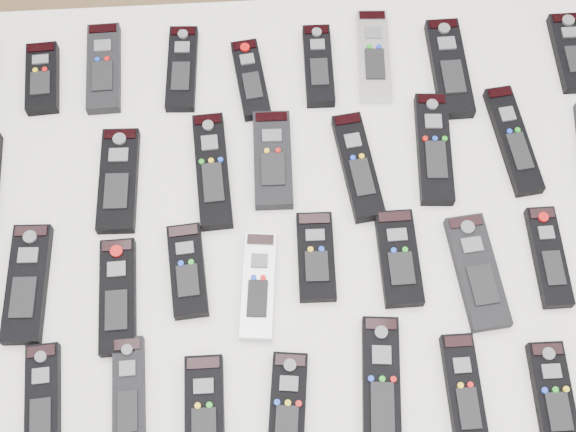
{
  "coord_description": "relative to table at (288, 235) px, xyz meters",
  "views": [
    {
      "loc": [
        -0.09,
        -0.55,
        1.94
      ],
      "look_at": [
        -0.06,
        -0.04,
        0.8
      ],
      "focal_mm": 50.0,
      "sensor_mm": 36.0,
      "label": 1
    }
  ],
  "objects": [
    {
      "name": "ground",
      "position": [
        0.06,
        0.04,
        -0.72
      ],
      "size": [
        4.0,
        4.0,
        0.0
      ],
      "primitive_type": "plane",
      "color": "#8A6646",
      "rests_on": "ground"
    },
    {
      "name": "table",
      "position": [
        0.0,
        0.0,
        0.0
      ],
      "size": [
        1.25,
        0.88,
        0.78
      ],
      "color": "white",
      "rests_on": "ground"
    },
    {
      "name": "remote_1",
      "position": [
        -0.4,
        0.29,
        0.07
      ],
      "size": [
        0.06,
        0.14,
        0.02
      ],
      "primitive_type": "cube",
      "rotation": [
        0.0,
        0.0,
        0.06
      ],
      "color": "black",
      "rests_on": "table"
    },
    {
      "name": "remote_2",
      "position": [
        -0.3,
        0.3,
        0.07
      ],
      "size": [
        0.06,
        0.18,
        0.02
      ],
      "primitive_type": "cube",
      "rotation": [
        0.0,
        0.0,
        0.03
      ],
      "color": "black",
      "rests_on": "table"
    },
    {
      "name": "remote_3",
      "position": [
        -0.17,
        0.29,
        0.07
      ],
      "size": [
        0.06,
        0.17,
        0.02
      ],
      "primitive_type": "cube",
      "rotation": [
        0.0,
        0.0,
        -0.05
      ],
      "color": "black",
      "rests_on": "table"
    },
    {
      "name": "remote_4",
      "position": [
        -0.05,
        0.26,
        0.07
      ],
      "size": [
        0.06,
        0.15,
        0.02
      ],
      "primitive_type": "cube",
      "rotation": [
        0.0,
        0.0,
        0.13
      ],
      "color": "black",
      "rests_on": "table"
    },
    {
      "name": "remote_5",
      "position": [
        0.07,
        0.28,
        0.07
      ],
      "size": [
        0.05,
        0.16,
        0.02
      ],
      "primitive_type": "cube",
      "rotation": [
        0.0,
        0.0,
        -0.01
      ],
      "color": "black",
      "rests_on": "table"
    },
    {
      "name": "remote_6",
      "position": [
        0.17,
        0.3,
        0.07
      ],
      "size": [
        0.06,
        0.18,
        0.02
      ],
      "primitive_type": "cube",
      "rotation": [
        0.0,
        0.0,
        -0.05
      ],
      "color": "#B7B7BC",
      "rests_on": "table"
    },
    {
      "name": "remote_7",
      "position": [
        0.29,
        0.27,
        0.07
      ],
      "size": [
        0.06,
        0.19,
        0.02
      ],
      "primitive_type": "cube",
      "rotation": [
        0.0,
        0.0,
        0.02
      ],
      "color": "black",
      "rests_on": "table"
    },
    {
      "name": "remote_8",
      "position": [
        0.51,
        0.29,
        0.07
      ],
      "size": [
        0.06,
        0.16,
        0.02
      ],
      "primitive_type": "cube",
      "rotation": [
        0.0,
        0.0,
        0.0
      ],
      "color": "black",
      "rests_on": "table"
    },
    {
      "name": "remote_10",
      "position": [
        -0.27,
        0.08,
        0.07
      ],
      "size": [
        0.06,
        0.18,
        0.02
      ],
      "primitive_type": "cube",
      "rotation": [
        0.0,
        0.0,
        -0.03
      ],
      "color": "black",
      "rests_on": "table"
    },
    {
      "name": "remote_11",
      "position": [
        -0.12,
        0.09,
        0.07
      ],
      "size": [
        0.06,
        0.2,
        0.02
      ],
      "primitive_type": "cube",
      "rotation": [
        0.0,
        0.0,
        0.06
      ],
      "color": "black",
      "rests_on": "table"
    },
    {
      "name": "remote_12",
      "position": [
        -0.02,
        0.11,
        0.07
      ],
      "size": [
        0.06,
        0.17,
        0.02
      ],
      "primitive_type": "cube",
      "rotation": [
        0.0,
        0.0,
        -0.02
      ],
      "color": "black",
      "rests_on": "table"
    },
    {
      "name": "remote_13",
      "position": [
        0.12,
        0.08,
        0.07
      ],
      "size": [
        0.07,
        0.19,
        0.02
      ],
      "primitive_type": "cube",
      "rotation": [
        0.0,
        0.0,
        0.13
      ],
      "color": "black",
      "rests_on": "table"
    },
    {
      "name": "remote_14",
      "position": [
        0.25,
        0.11,
        0.07
      ],
      "size": [
        0.07,
        0.2,
        0.02
      ],
      "primitive_type": "cube",
      "rotation": [
        0.0,
        0.0,
        -0.07
      ],
      "color": "black",
      "rests_on": "table"
    },
    {
      "name": "remote_15",
      "position": [
        0.38,
        0.12,
        0.07
      ],
      "size": [
        0.07,
        0.2,
        0.02
      ],
      "primitive_type": "cube",
      "rotation": [
        0.0,
        0.0,
        0.12
      ],
      "color": "black",
      "rests_on": "table"
    },
    {
      "name": "remote_18",
      "position": [
        -0.4,
        -0.09,
        0.07
      ],
      "size": [
        0.06,
        0.19,
        0.02
      ],
      "primitive_type": "cube",
      "rotation": [
        0.0,
        0.0,
        -0.04
      ],
      "color": "black",
      "rests_on": "table"
    },
    {
      "name": "remote_19",
      "position": [
        -0.26,
        -0.11,
        0.07
      ],
      "size": [
        0.06,
        0.18,
        0.02
      ],
      "primitive_type": "cube",
      "rotation": [
        0.0,
        0.0,
        0.03
      ],
      "color": "black",
      "rests_on": "table"
    },
    {
      "name": "remote_20",
      "position": [
        -0.16,
        -0.08,
        0.07
      ],
      "size": [
        0.06,
        0.15,
        0.02
      ],
      "primitive_type": "cube",
      "rotation": [
        0.0,
        0.0,
        0.08
      ],
      "color": "black",
      "rests_on": "table"
    },
    {
      "name": "remote_21",
      "position": [
        -0.05,
        -0.11,
        0.07
      ],
      "size": [
        0.06,
        0.17,
        0.02
      ],
      "primitive_type": "cube",
      "rotation": [
        0.0,
        0.0,
        -0.09
      ],
      "color": "#B7B7BC",
      "rests_on": "table"
    },
    {
      "name": "remote_22",
      "position": [
        0.04,
        -0.07,
        0.07
      ],
      "size": [
        0.06,
        0.14,
        0.02
      ],
      "primitive_type": "cube",
      "rotation": [
        0.0,
        0.0,
        -0.02
      ],
      "color": "black",
      "rests_on": "table"
    },
    {
      "name": "remote_23",
      "position": [
        0.17,
        -0.08,
        0.07
      ],
      "size": [
        0.06,
        0.15,
        0.02
      ],
      "primitive_type": "cube",
      "rotation": [
        0.0,
        0.0,
        0.01
      ],
      "color": "black",
      "rests_on": "table"
    },
    {
      "name": "remote_24",
      "position": [
        0.28,
        -0.11,
        0.07
      ],
      "size": [
        0.08,
        0.19,
        0.02
      ],
      "primitive_type": "cube",
      "rotation": [
        0.0,
        0.0,
        0.1
      ],
      "color": "black",
      "rests_on": "table"
    },
    {
      "name": "remote_25",
      "position": [
        0.4,
        -0.09,
        0.07
      ],
      "size": [
        0.05,
        0.16,
        0.02
      ],
      "primitive_type": "cube",
      "rotation": [
        0.0,
        0.0,
        0.01
      ],
      "color": "black",
      "rests_on": "table"
    },
    {
      "name": "remote_28",
      "position": [
        -0.37,
        -0.27,
        0.07
      ],
      "size": [
        0.06,
        0.17,
        0.02
      ],
      "primitive_type": "cube",
      "rotation": [
        0.0,
        0.0,
        0.06
      ],
      "color": "black",
      "rests_on": "table"
    },
    {
      "name": "remote_29",
      "position": [
        -0.24,
        -0.27,
        0.07
      ],
      "size": [
        0.05,
        0.17,
        0.02
      ],
      "primitive_type": "cube",
      "rotation": [
        0.0,
        0.0,
        0.03
      ],
      "color": "black",
      "rests_on": "table"
    },
    {
      "name": "remote_30",
      "position": [
        -0.14,
        -0.3,
        0.07
      ],
      "size": [
        0.06,
        0.16,
        0.02
      ],
      "primitive_type": "cube",
      "rotation": [
        0.0,
        0.0,
        -0.0
      ],
      "color": "black",
      "rests_on": "table"
    },
    {
      "name": "remote_31",
      "position": [
        -0.02,
        -0.3,
        0.07
      ],
      "size": [
        0.07,
        0.17,
        0.02
      ],
      "primitive_type": "cube",
      "rotation": [
        0.0,
        0.0,
        -0.11
      ],
      "color": "black",
      "rests_on": "table"
    },
    {
      "name": "remote_32",
      "position": [
        0.12,
        -0.27,
        0.07
      ],
      "size": [
        0.07,
        0.21,
        0.02
      ],
      "primitive_type": "cube",
      "rotation": [
        0.0,
        0.0,
        -0.09
      ],
      "color": "black",
      "rests_on": "table"
    },
    {
      "name": "remote_33",
      "position": [
        0.24,
        -0.29,
        0.07
      ],
      "size": [
        0.05,
        0.17,
        0.02
      ],
      "primitive_type": "cube",
      "rotation": [
        0.0,
        0.0,
        0.01
      ],
      "color": "black",
      "rests_on": "table"
    },
    {
      "name": "remote_34",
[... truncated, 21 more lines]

